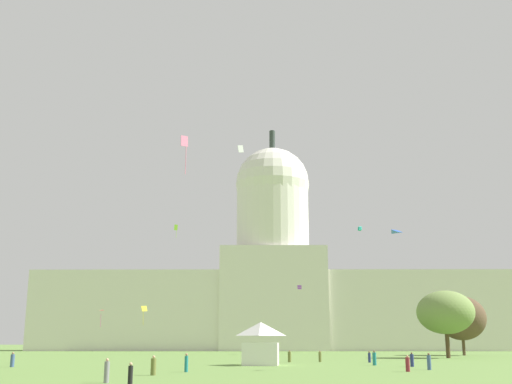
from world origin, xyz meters
TOP-DOWN VIEW (x-y plane):
  - capitol_building at (3.98, 158.71)m, footprint 140.42×23.98m
  - event_tent at (0.40, 46.73)m, footprint 4.84×5.29m
  - tree_east_mid at (32.49, 78.51)m, footprint 10.85×10.75m
  - tree_east_near at (41.23, 97.93)m, footprint 13.56×13.53m
  - person_denim_near_tent at (17.91, 34.54)m, footprint 0.46×0.46m
  - person_grey_mid_right at (-10.70, 13.82)m, footprint 0.45×0.45m
  - person_olive_front_right at (8.76, 58.82)m, footprint 0.55×0.55m
  - person_olive_back_center at (-9.01, 23.95)m, footprint 0.64×0.64m
  - person_black_mid_center at (-8.62, 12.03)m, footprint 0.45×0.45m
  - person_navy_edge_east at (17.96, 42.46)m, footprint 0.50×0.50m
  - person_denim_near_tree_west at (-28.14, 41.34)m, footprint 0.64×0.64m
  - person_olive_back_left at (4.43, 58.10)m, footprint 0.54×0.54m
  - person_navy_back_right at (15.38, 56.70)m, footprint 0.45×0.45m
  - person_teal_deep_crowd at (14.33, 46.59)m, footprint 0.63×0.63m
  - person_teal_aisle_center at (-6.79, 29.78)m, footprint 0.43×0.43m
  - person_maroon_lawn_far_left at (14.80, 30.59)m, footprint 0.49×0.49m
  - kite_lime_mid at (-21.65, 127.95)m, footprint 0.97×0.43m
  - kite_turquoise_mid at (22.61, 106.68)m, footprint 0.91×0.94m
  - kite_white_mid at (-2.52, 55.61)m, footprint 0.91×0.48m
  - kite_red_low at (-38.91, 123.48)m, footprint 1.23×1.02m
  - kite_blue_low at (14.49, 33.68)m, footprint 1.74×1.83m
  - kite_yellow_low at (-21.17, 84.72)m, footprint 1.13×0.88m
  - kite_violet_low at (8.78, 105.57)m, footprint 0.86×0.89m
  - kite_pink_mid at (-7.10, 26.46)m, footprint 0.68×0.63m

SIDE VIEW (x-z plane):
  - person_black_mid_center at x=-8.62m, z-range -0.06..1.44m
  - person_olive_front_right at x=8.76m, z-range -0.07..1.48m
  - person_navy_back_right at x=15.38m, z-range -0.06..1.47m
  - person_maroon_lawn_far_left at x=14.80m, z-range -0.07..1.51m
  - person_olive_back_left at x=4.43m, z-range -0.08..1.55m
  - person_navy_edge_east at x=17.96m, z-range -0.08..1.57m
  - person_denim_near_tree_west at x=-28.14m, z-range -0.08..1.58m
  - person_olive_back_center at x=-9.01m, z-range -0.09..1.61m
  - person_denim_near_tent at x=17.91m, z-range -0.07..1.64m
  - person_grey_mid_right at x=-10.70m, z-range -0.07..1.66m
  - person_teal_deep_crowd at x=14.33m, z-range -0.08..1.70m
  - person_teal_aisle_center at x=-6.79m, z-range -0.05..1.71m
  - event_tent at x=0.40m, z-range -0.03..5.16m
  - tree_east_near at x=41.23m, z-range 1.46..13.21m
  - tree_east_mid at x=32.49m, z-range 1.97..13.45m
  - kite_yellow_low at x=-21.17m, z-range 6.66..10.13m
  - kite_red_low at x=-38.91m, z-range 7.54..11.24m
  - kite_blue_low at x=14.49m, z-range 13.57..13.95m
  - kite_violet_low at x=8.78m, z-range 13.80..14.71m
  - capitol_building at x=3.98m, z-range -15.27..52.77m
  - kite_pink_mid at x=-7.10m, z-range 19.91..23.87m
  - kite_turquoise_mid at x=22.61m, z-range 26.93..27.83m
  - kite_white_mid at x=-2.52m, z-range 29.84..31.04m
  - kite_lime_mid at x=-21.65m, z-range 29.43..33.06m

